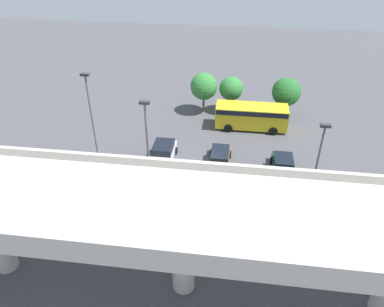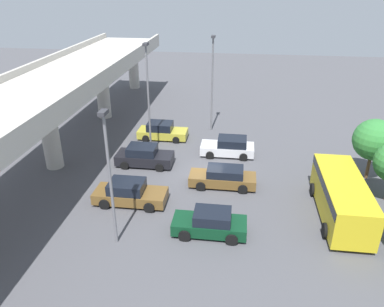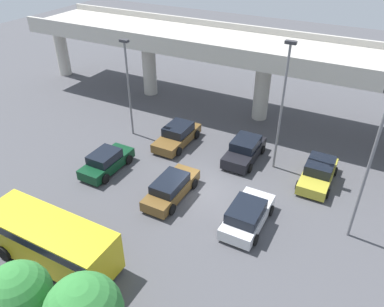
{
  "view_description": "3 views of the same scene",
  "coord_description": "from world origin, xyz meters",
  "px_view_note": "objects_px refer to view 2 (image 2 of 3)",
  "views": [
    {
      "loc": [
        -2.51,
        26.78,
        19.74
      ],
      "look_at": [
        0.95,
        0.98,
        2.64
      ],
      "focal_mm": 35.0,
      "sensor_mm": 36.0,
      "label": 1
    },
    {
      "loc": [
        -24.8,
        -2.31,
        13.76
      ],
      "look_at": [
        0.68,
        1.11,
        1.51
      ],
      "focal_mm": 35.0,
      "sensor_mm": 36.0,
      "label": 2
    },
    {
      "loc": [
        8.89,
        -17.6,
        15.58
      ],
      "look_at": [
        -1.6,
        2.09,
        1.25
      ],
      "focal_mm": 35.0,
      "sensor_mm": 36.0,
      "label": 3
    }
  ],
  "objects_px": {
    "parked_car_0": "(210,223)",
    "tree_front_far_right": "(374,140)",
    "lamp_post_near_aisle": "(212,78)",
    "parked_car_1": "(129,193)",
    "shuttle_bus": "(342,195)",
    "parked_car_3": "(144,156)",
    "lamp_post_by_overpass": "(148,93)",
    "parked_car_4": "(229,147)",
    "parked_car_5": "(162,131)",
    "parked_car_2": "(223,177)",
    "lamp_post_mid_lot": "(109,170)"
  },
  "relations": [
    {
      "from": "parked_car_2",
      "to": "parked_car_4",
      "type": "xyz_separation_m",
      "value": [
        5.27,
        -0.16,
        0.03
      ]
    },
    {
      "from": "parked_car_2",
      "to": "lamp_post_mid_lot",
      "type": "distance_m",
      "value": 9.89
    },
    {
      "from": "lamp_post_near_aisle",
      "to": "lamp_post_mid_lot",
      "type": "distance_m",
      "value": 18.27
    },
    {
      "from": "shuttle_bus",
      "to": "parked_car_0",
      "type": "bearing_deg",
      "value": -70.2
    },
    {
      "from": "lamp_post_mid_lot",
      "to": "lamp_post_near_aisle",
      "type": "bearing_deg",
      "value": -12.19
    },
    {
      "from": "parked_car_2",
      "to": "shuttle_bus",
      "type": "xyz_separation_m",
      "value": [
        -2.79,
        -7.45,
        0.82
      ]
    },
    {
      "from": "lamp_post_by_overpass",
      "to": "parked_car_5",
      "type": "bearing_deg",
      "value": -5.43
    },
    {
      "from": "lamp_post_near_aisle",
      "to": "tree_front_far_right",
      "type": "xyz_separation_m",
      "value": [
        -8.12,
        -12.4,
        -2.09
      ]
    },
    {
      "from": "parked_car_4",
      "to": "lamp_post_near_aisle",
      "type": "relative_size",
      "value": 0.49
    },
    {
      "from": "lamp_post_near_aisle",
      "to": "parked_car_1",
      "type": "bearing_deg",
      "value": 162.83
    },
    {
      "from": "parked_car_3",
      "to": "shuttle_bus",
      "type": "height_order",
      "value": "shuttle_bus"
    },
    {
      "from": "lamp_post_by_overpass",
      "to": "lamp_post_mid_lot",
      "type": "bearing_deg",
      "value": -176.16
    },
    {
      "from": "parked_car_3",
      "to": "shuttle_bus",
      "type": "xyz_separation_m",
      "value": [
        -5.31,
        -13.9,
        0.77
      ]
    },
    {
      "from": "parked_car_4",
      "to": "parked_car_5",
      "type": "distance_m",
      "value": 6.87
    },
    {
      "from": "shuttle_bus",
      "to": "lamp_post_mid_lot",
      "type": "xyz_separation_m",
      "value": [
        -4.32,
        13.1,
        3.1
      ]
    },
    {
      "from": "parked_car_3",
      "to": "lamp_post_mid_lot",
      "type": "height_order",
      "value": "lamp_post_mid_lot"
    },
    {
      "from": "shuttle_bus",
      "to": "lamp_post_mid_lot",
      "type": "bearing_deg",
      "value": -71.75
    },
    {
      "from": "parked_car_3",
      "to": "lamp_post_near_aisle",
      "type": "height_order",
      "value": "lamp_post_near_aisle"
    },
    {
      "from": "parked_car_4",
      "to": "tree_front_far_right",
      "type": "xyz_separation_m",
      "value": [
        -2.64,
        -10.46,
        2.37
      ]
    },
    {
      "from": "parked_car_5",
      "to": "lamp_post_near_aisle",
      "type": "bearing_deg",
      "value": 32.07
    },
    {
      "from": "parked_car_3",
      "to": "lamp_post_mid_lot",
      "type": "distance_m",
      "value": 10.41
    },
    {
      "from": "parked_car_0",
      "to": "parked_car_4",
      "type": "height_order",
      "value": "parked_car_4"
    },
    {
      "from": "lamp_post_near_aisle",
      "to": "parked_car_0",
      "type": "bearing_deg",
      "value": -175.24
    },
    {
      "from": "parked_car_4",
      "to": "parked_car_3",
      "type": "bearing_deg",
      "value": 22.51
    },
    {
      "from": "lamp_post_by_overpass",
      "to": "parked_car_1",
      "type": "bearing_deg",
      "value": -177.03
    },
    {
      "from": "lamp_post_by_overpass",
      "to": "tree_front_far_right",
      "type": "distance_m",
      "value": 17.34
    },
    {
      "from": "parked_car_2",
      "to": "parked_car_3",
      "type": "height_order",
      "value": "parked_car_3"
    },
    {
      "from": "parked_car_0",
      "to": "parked_car_1",
      "type": "relative_size",
      "value": 0.9
    },
    {
      "from": "parked_car_0",
      "to": "tree_front_far_right",
      "type": "xyz_separation_m",
      "value": [
        8.25,
        -11.04,
        2.39
      ]
    },
    {
      "from": "parked_car_5",
      "to": "shuttle_bus",
      "type": "height_order",
      "value": "shuttle_bus"
    },
    {
      "from": "parked_car_4",
      "to": "tree_front_far_right",
      "type": "relative_size",
      "value": 0.96
    },
    {
      "from": "parked_car_5",
      "to": "parked_car_2",
      "type": "bearing_deg",
      "value": -52.52
    },
    {
      "from": "parked_car_3",
      "to": "parked_car_4",
      "type": "xyz_separation_m",
      "value": [
        2.74,
        -6.61,
        -0.02
      ]
    },
    {
      "from": "shuttle_bus",
      "to": "lamp_post_near_aisle",
      "type": "distance_m",
      "value": 16.79
    },
    {
      "from": "parked_car_4",
      "to": "lamp_post_near_aisle",
      "type": "height_order",
      "value": "lamp_post_near_aisle"
    },
    {
      "from": "parked_car_4",
      "to": "parked_car_2",
      "type": "bearing_deg",
      "value": 88.3
    },
    {
      "from": "parked_car_1",
      "to": "tree_front_far_right",
      "type": "height_order",
      "value": "tree_front_far_right"
    },
    {
      "from": "lamp_post_near_aisle",
      "to": "shuttle_bus",
      "type": "bearing_deg",
      "value": -145.65
    },
    {
      "from": "parked_car_0",
      "to": "parked_car_4",
      "type": "relative_size",
      "value": 0.97
    },
    {
      "from": "lamp_post_near_aisle",
      "to": "lamp_post_by_overpass",
      "type": "height_order",
      "value": "lamp_post_by_overpass"
    },
    {
      "from": "parked_car_3",
      "to": "parked_car_5",
      "type": "bearing_deg",
      "value": 86.8
    },
    {
      "from": "parked_car_4",
      "to": "tree_front_far_right",
      "type": "height_order",
      "value": "tree_front_far_right"
    },
    {
      "from": "tree_front_far_right",
      "to": "parked_car_2",
      "type": "bearing_deg",
      "value": 103.89
    },
    {
      "from": "parked_car_3",
      "to": "tree_front_far_right",
      "type": "distance_m",
      "value": 17.23
    },
    {
      "from": "lamp_post_mid_lot",
      "to": "tree_front_far_right",
      "type": "xyz_separation_m",
      "value": [
        9.73,
        -16.26,
        -1.52
      ]
    },
    {
      "from": "parked_car_1",
      "to": "parked_car_4",
      "type": "xyz_separation_m",
      "value": [
        8.28,
        -6.2,
        0.01
      ]
    },
    {
      "from": "parked_car_1",
      "to": "parked_car_4",
      "type": "bearing_deg",
      "value": 53.18
    },
    {
      "from": "parked_car_0",
      "to": "shuttle_bus",
      "type": "height_order",
      "value": "shuttle_bus"
    },
    {
      "from": "parked_car_0",
      "to": "lamp_post_by_overpass",
      "type": "distance_m",
      "value": 12.9
    },
    {
      "from": "parked_car_2",
      "to": "lamp_post_by_overpass",
      "type": "height_order",
      "value": "lamp_post_by_overpass"
    }
  ]
}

